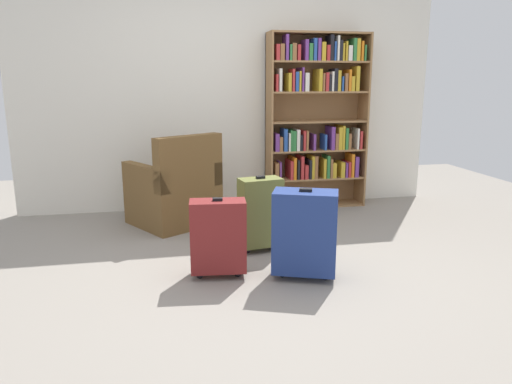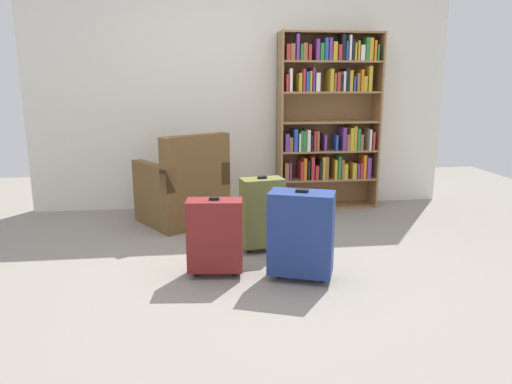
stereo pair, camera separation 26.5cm
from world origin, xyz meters
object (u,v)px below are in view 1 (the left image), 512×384
(armchair, at_px, (175,193))
(suitcase_dark_red, at_px, (218,236))
(suitcase_navy_blue, at_px, (305,232))
(suitcase_olive, at_px, (260,212))
(bookshelf, at_px, (317,116))
(mug, at_px, (221,214))

(armchair, distance_m, suitcase_dark_red, 1.41)
(suitcase_navy_blue, bearing_deg, suitcase_dark_red, 166.55)
(suitcase_olive, bearing_deg, suitcase_dark_red, -130.66)
(bookshelf, height_order, suitcase_olive, bookshelf)
(bookshelf, distance_m, suitcase_olive, 1.76)
(mug, xyz_separation_m, suitcase_dark_red, (-0.22, -1.51, 0.26))
(armchair, relative_size, suitcase_navy_blue, 1.45)
(bookshelf, bearing_deg, armchair, -164.61)
(bookshelf, bearing_deg, suitcase_navy_blue, -110.22)
(armchair, distance_m, mug, 0.55)
(mug, xyz_separation_m, suitcase_olive, (0.19, -1.03, 0.28))
(armchair, bearing_deg, mug, 14.09)
(armchair, xyz_separation_m, mug, (0.47, 0.12, -0.27))
(suitcase_navy_blue, bearing_deg, armchair, 118.97)
(armchair, relative_size, suitcase_dark_red, 1.63)
(mug, height_order, suitcase_olive, suitcase_olive)
(bookshelf, bearing_deg, mug, -164.07)
(bookshelf, bearing_deg, suitcase_olive, -124.20)
(bookshelf, height_order, suitcase_dark_red, bookshelf)
(suitcase_dark_red, relative_size, suitcase_navy_blue, 0.89)
(mug, distance_m, suitcase_dark_red, 1.54)
(bookshelf, xyz_separation_m, suitcase_navy_blue, (-0.72, -1.97, -0.67))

